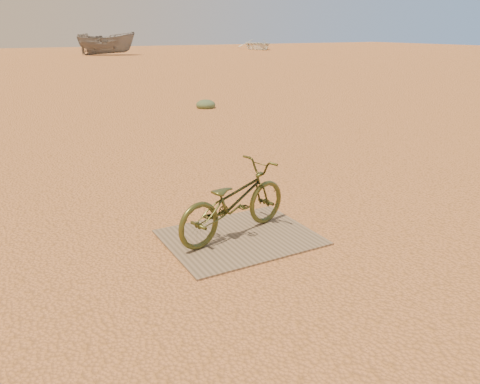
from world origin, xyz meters
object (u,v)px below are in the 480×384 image
plywood_board (240,237)px  boat_mid_right (106,44)px  bicycle (234,201)px  boat_far_right (258,44)px

plywood_board → boat_mid_right: boat_mid_right is taller
bicycle → boat_far_right: (25.93, 42.79, 0.12)m
plywood_board → bicycle: bicycle is taller
boat_mid_right → bicycle: bearing=-165.8°
plywood_board → boat_far_right: 50.09m
plywood_board → bicycle: 0.42m
boat_mid_right → boat_far_right: size_ratio=0.97×
bicycle → boat_far_right: bearing=-46.4°
bicycle → boat_far_right: size_ratio=0.29×
plywood_board → bicycle: bearing=110.9°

